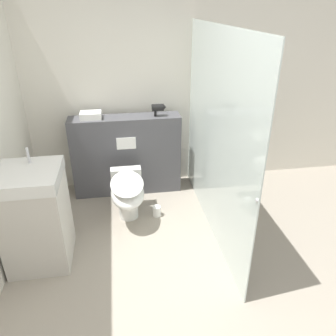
{
  "coord_description": "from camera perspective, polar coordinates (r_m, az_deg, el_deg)",
  "views": [
    {
      "loc": [
        -0.35,
        -1.56,
        2.14
      ],
      "look_at": [
        0.12,
        1.38,
        0.63
      ],
      "focal_mm": 35.0,
      "sensor_mm": 36.0,
      "label": 1
    }
  ],
  "objects": [
    {
      "name": "partition_panel",
      "position": [
        3.99,
        -7.19,
        2.24
      ],
      "size": [
        1.29,
        0.28,
        0.96
      ],
      "color": "#4C4C51",
      "rests_on": "ground_plane"
    },
    {
      "name": "spare_toilet_roll",
      "position": [
        3.67,
        -2.02,
        -7.51
      ],
      "size": [
        0.09,
        0.09,
        0.12
      ],
      "color": "white",
      "rests_on": "ground_plane"
    },
    {
      "name": "sink_vanity",
      "position": [
        3.11,
        -22.0,
        -7.93
      ],
      "size": [
        0.53,
        0.55,
        1.05
      ],
      "color": "beige",
      "rests_on": "ground_plane"
    },
    {
      "name": "toilet",
      "position": [
        3.49,
        -7.07,
        -4.32
      ],
      "size": [
        0.35,
        0.67,
        0.49
      ],
      "color": "white",
      "rests_on": "ground_plane"
    },
    {
      "name": "shower_glass",
      "position": [
        3.14,
        8.15,
        5.19
      ],
      "size": [
        0.04,
        2.14,
        1.97
      ],
      "color": "silver",
      "rests_on": "ground_plane"
    },
    {
      "name": "folded_towel",
      "position": [
        3.82,
        -13.3,
        8.92
      ],
      "size": [
        0.23,
        0.18,
        0.07
      ],
      "color": "white",
      "rests_on": "partition_panel"
    },
    {
      "name": "hair_drier",
      "position": [
        3.79,
        -1.67,
        10.44
      ],
      "size": [
        0.16,
        0.08,
        0.14
      ],
      "color": "black",
      "rests_on": "partition_panel"
    },
    {
      "name": "ground_plane",
      "position": [
        2.67,
        2.38,
        -26.33
      ],
      "size": [
        12.0,
        12.0,
        0.0
      ],
      "primitive_type": "plane",
      "color": "#9E9384"
    },
    {
      "name": "wall_back",
      "position": [
        3.99,
        -3.88,
        14.08
      ],
      "size": [
        8.0,
        0.06,
        2.5
      ],
      "color": "silver",
      "rests_on": "ground_plane"
    }
  ]
}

